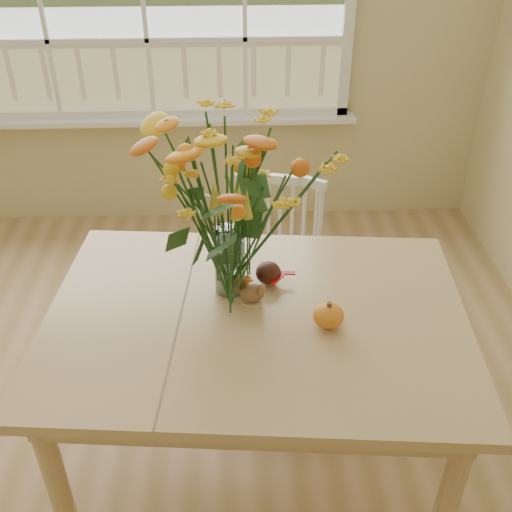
{
  "coord_description": "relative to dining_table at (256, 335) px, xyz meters",
  "views": [
    {
      "loc": [
        0.46,
        -1.26,
        2.03
      ],
      "look_at": [
        0.53,
        0.3,
        0.97
      ],
      "focal_mm": 42.0,
      "sensor_mm": 36.0,
      "label": 1
    }
  ],
  "objects": [
    {
      "name": "wall_back",
      "position": [
        -0.53,
        1.97,
        0.69
      ],
      "size": [
        4.0,
        0.02,
        2.7
      ],
      "primitive_type": "cube",
      "color": "#D2C586",
      "rests_on": "floor"
    },
    {
      "name": "dining_table",
      "position": [
        0.0,
        0.0,
        0.0
      ],
      "size": [
        1.48,
        1.12,
        0.75
      ],
      "rotation": [
        0.0,
        0.0,
        -0.09
      ],
      "color": "tan",
      "rests_on": "floor"
    },
    {
      "name": "windsor_chair",
      "position": [
        0.12,
        0.69,
        -0.18
      ],
      "size": [
        0.48,
        0.46,
        0.85
      ],
      "rotation": [
        0.0,
        0.0,
        -0.25
      ],
      "color": "white",
      "rests_on": "floor"
    },
    {
      "name": "flower_vase",
      "position": [
        -0.09,
        0.14,
        0.45
      ],
      "size": [
        0.5,
        0.5,
        0.59
      ],
      "color": "white",
      "rests_on": "dining_table"
    },
    {
      "name": "pumpkin",
      "position": [
        0.23,
        -0.07,
        0.13
      ],
      "size": [
        0.1,
        0.1,
        0.08
      ],
      "primitive_type": "ellipsoid",
      "color": "orange",
      "rests_on": "dining_table"
    },
    {
      "name": "turkey_figurine",
      "position": [
        -0.01,
        0.06,
        0.13
      ],
      "size": [
        0.09,
        0.07,
        0.11
      ],
      "rotation": [
        0.0,
        0.0,
        0.04
      ],
      "color": "#CCB78C",
      "rests_on": "dining_table"
    },
    {
      "name": "dark_gourd",
      "position": [
        0.05,
        0.17,
        0.13
      ],
      "size": [
        0.13,
        0.09,
        0.08
      ],
      "color": "#38160F",
      "rests_on": "dining_table"
    }
  ]
}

